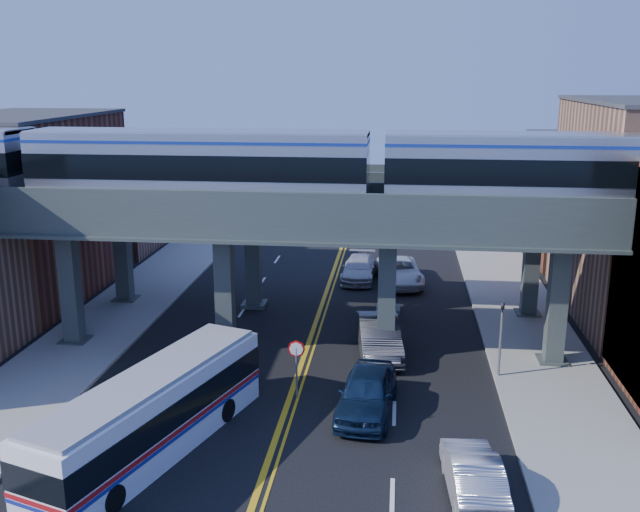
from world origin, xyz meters
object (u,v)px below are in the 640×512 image
object	(u,v)px
transit_train	(199,165)
stop_sign	(296,360)
transit_bus	(153,414)
car_lane_b	(379,337)
traffic_signal	(501,331)
car_lane_a	(367,392)
car_lane_c	(399,271)
car_lane_d	(359,268)
car_parked_curb	(473,475)

from	to	relation	value
transit_train	stop_sign	bearing A→B (deg)	-43.22
transit_bus	car_lane_b	distance (m)	13.06
traffic_signal	car_lane_a	size ratio (longest dim) A/B	0.76
transit_train	car_lane_c	bearing A→B (deg)	52.97
transit_train	car_lane_d	size ratio (longest dim) A/B	9.41
transit_bus	car_lane_b	bearing A→B (deg)	-19.22
car_lane_a	car_lane_c	size ratio (longest dim) A/B	0.91
car_lane_b	car_lane_c	xyz separation A→B (m)	(0.96, 12.48, -0.11)
car_lane_d	transit_train	bearing A→B (deg)	-115.18
car_lane_d	traffic_signal	bearing A→B (deg)	-62.45
stop_sign	transit_bus	xyz separation A→B (m)	(-4.59, -5.04, -0.26)
car_lane_c	car_lane_d	world-z (taller)	car_lane_c
car_lane_c	car_parked_curb	xyz separation A→B (m)	(2.50, -24.40, -0.04)
stop_sign	car_parked_curb	size ratio (longest dim) A/B	0.56
car_lane_a	car_lane_c	bearing A→B (deg)	91.49
car_lane_d	car_lane_a	bearing A→B (deg)	-83.55
stop_sign	traffic_signal	world-z (taller)	traffic_signal
car_lane_c	car_parked_curb	world-z (taller)	car_lane_c
traffic_signal	transit_bus	bearing A→B (deg)	-149.21
traffic_signal	car_parked_curb	size ratio (longest dim) A/B	0.87
traffic_signal	car_lane_c	world-z (taller)	traffic_signal
transit_train	transit_bus	distance (m)	12.77
car_lane_a	transit_train	bearing A→B (deg)	149.34
car_lane_d	car_lane_b	bearing A→B (deg)	-80.16
transit_bus	car_parked_curb	world-z (taller)	transit_bus
car_lane_b	car_lane_d	distance (m)	13.20
car_lane_a	car_lane_d	xyz separation A→B (m)	(-1.46, 19.47, -0.15)
car_lane_b	car_lane_c	bearing A→B (deg)	78.56
stop_sign	car_parked_curb	xyz separation A→B (m)	(6.83, -6.62, -0.98)
stop_sign	transit_bus	bearing A→B (deg)	-132.33
stop_sign	car_lane_a	size ratio (longest dim) A/B	0.49
car_lane_a	car_lane_b	xyz separation A→B (m)	(0.30, 6.39, 0.01)
transit_train	car_lane_b	bearing A→B (deg)	2.02
transit_bus	car_lane_d	distance (m)	24.24
transit_train	traffic_signal	bearing A→B (deg)	-8.01
transit_train	stop_sign	world-z (taller)	transit_train
transit_train	car_lane_c	world-z (taller)	transit_train
car_lane_a	car_lane_d	distance (m)	19.53
transit_train	car_lane_d	world-z (taller)	transit_train
transit_bus	car_parked_curb	bearing A→B (deg)	-79.54
traffic_signal	transit_bus	size ratio (longest dim) A/B	0.36
transit_train	traffic_signal	size ratio (longest dim) A/B	12.11
car_lane_d	car_parked_curb	world-z (taller)	car_parked_curb
stop_sign	transit_bus	world-z (taller)	transit_bus
stop_sign	car_lane_d	size ratio (longest dim) A/B	0.50
car_lane_d	car_lane_c	bearing A→B (deg)	-10.21
transit_train	car_lane_c	distance (m)	18.16
stop_sign	car_lane_d	distance (m)	18.48
traffic_signal	car_lane_c	size ratio (longest dim) A/B	0.70
car_lane_c	car_parked_curb	bearing A→B (deg)	-91.70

